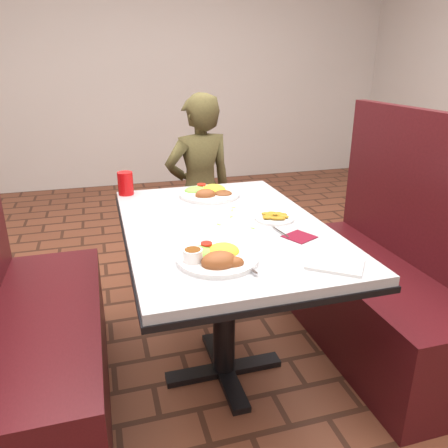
# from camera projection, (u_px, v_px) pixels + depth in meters

# --- Properties ---
(dining_table) EXTENTS (0.81, 1.21, 0.75)m
(dining_table) POSITION_uv_depth(u_px,v_px,m) (224.00, 245.00, 1.83)
(dining_table) COLOR #B3B5B8
(dining_table) RESTS_ON ground
(booth_bench_left) EXTENTS (0.47, 1.20, 1.17)m
(booth_bench_left) POSITION_uv_depth(u_px,v_px,m) (32.00, 342.00, 1.74)
(booth_bench_left) COLOR #491014
(booth_bench_left) RESTS_ON ground
(booth_bench_right) EXTENTS (0.47, 1.20, 1.17)m
(booth_bench_right) POSITION_uv_depth(u_px,v_px,m) (379.00, 288.00, 2.16)
(booth_bench_right) COLOR #491014
(booth_bench_right) RESTS_ON ground
(diner_person) EXTENTS (0.48, 0.36, 1.21)m
(diner_person) POSITION_uv_depth(u_px,v_px,m) (200.00, 192.00, 2.74)
(diner_person) COLOR brown
(diner_person) RESTS_ON ground
(near_dinner_plate) EXTENTS (0.27, 0.27, 0.08)m
(near_dinner_plate) POSITION_uv_depth(u_px,v_px,m) (216.00, 254.00, 1.45)
(near_dinner_plate) COLOR white
(near_dinner_plate) RESTS_ON dining_table
(far_dinner_plate) EXTENTS (0.30, 0.30, 0.08)m
(far_dinner_plate) POSITION_uv_depth(u_px,v_px,m) (209.00, 190.00, 2.16)
(far_dinner_plate) COLOR white
(far_dinner_plate) RESTS_ON dining_table
(plantain_plate) EXTENTS (0.16, 0.16, 0.02)m
(plantain_plate) POSITION_uv_depth(u_px,v_px,m) (274.00, 217.00, 1.84)
(plantain_plate) COLOR white
(plantain_plate) RESTS_ON dining_table
(maroon_napkin) EXTENTS (0.14, 0.14, 0.00)m
(maroon_napkin) POSITION_uv_depth(u_px,v_px,m) (299.00, 237.00, 1.67)
(maroon_napkin) COLOR maroon
(maroon_napkin) RESTS_ON dining_table
(spoon_utensil) EXTENTS (0.02, 0.12, 0.00)m
(spoon_utensil) POSITION_uv_depth(u_px,v_px,m) (280.00, 232.00, 1.70)
(spoon_utensil) COLOR #BBBBBF
(spoon_utensil) RESTS_ON dining_table
(red_tumbler) EXTENTS (0.08, 0.08, 0.11)m
(red_tumbler) POSITION_uv_depth(u_px,v_px,m) (126.00, 183.00, 2.17)
(red_tumbler) COLOR red
(red_tumbler) RESTS_ON dining_table
(paper_napkin) EXTENTS (0.22, 0.21, 0.01)m
(paper_napkin) POSITION_uv_depth(u_px,v_px,m) (335.00, 264.00, 1.44)
(paper_napkin) COLOR silver
(paper_napkin) RESTS_ON dining_table
(knife_utensil) EXTENTS (0.04, 0.17, 0.00)m
(knife_utensil) POSITION_uv_depth(u_px,v_px,m) (244.00, 263.00, 1.43)
(knife_utensil) COLOR #BBBCC0
(knife_utensil) RESTS_ON dining_table
(fork_utensil) EXTENTS (0.09, 0.14, 0.00)m
(fork_utensil) POSITION_uv_depth(u_px,v_px,m) (212.00, 260.00, 1.45)
(fork_utensil) COLOR silver
(fork_utensil) RESTS_ON dining_table
(lettuce_shreds) EXTENTS (0.28, 0.32, 0.00)m
(lettuce_shreds) POSITION_uv_depth(u_px,v_px,m) (229.00, 218.00, 1.86)
(lettuce_shreds) COLOR #96C54E
(lettuce_shreds) RESTS_ON dining_table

